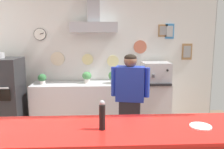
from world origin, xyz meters
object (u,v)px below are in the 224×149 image
object	(u,v)px
potted_sage	(42,79)
potted_thyme	(114,76)
pepper_grinder	(102,115)
condiment_plate	(201,126)
potted_oregano	(87,77)
shop_worker	(130,102)
espresso_machine	(156,73)
pizza_oven	(4,97)

from	to	relation	value
potted_sage	potted_thyme	world-z (taller)	potted_thyme
pepper_grinder	condiment_plate	size ratio (longest dim) A/B	1.37
potted_oregano	potted_sage	bearing A→B (deg)	-176.18
shop_worker	pepper_grinder	distance (m)	1.52
potted_oregano	potted_thyme	bearing A→B (deg)	-4.89
espresso_machine	potted_thyme	bearing A→B (deg)	179.84
pepper_grinder	potted_thyme	bearing A→B (deg)	84.24
potted_thyme	pepper_grinder	world-z (taller)	pepper_grinder
pepper_grinder	condiment_plate	bearing A→B (deg)	0.96
condiment_plate	pepper_grinder	bearing A→B (deg)	-179.04
potted_sage	potted_thyme	size ratio (longest dim) A/B	0.80
shop_worker	potted_oregano	distance (m)	1.37
shop_worker	pepper_grinder	bearing A→B (deg)	85.12
espresso_machine	potted_oregano	xyz separation A→B (m)	(-1.37, 0.05, -0.07)
pizza_oven	pepper_grinder	size ratio (longest dim) A/B	5.55
espresso_machine	pizza_oven	bearing A→B (deg)	-175.25
espresso_machine	potted_thyme	xyz separation A→B (m)	(-0.84, 0.00, -0.06)
potted_oregano	espresso_machine	bearing A→B (deg)	-2.00
pizza_oven	potted_thyme	xyz separation A→B (m)	(2.06, 0.24, 0.32)
potted_thyme	condiment_plate	xyz separation A→B (m)	(0.67, -2.52, -0.04)
potted_sage	potted_thyme	xyz separation A→B (m)	(1.39, 0.01, 0.03)
pizza_oven	potted_oregano	distance (m)	1.58
potted_thyme	potted_oregano	xyz separation A→B (m)	(-0.53, 0.05, -0.01)
shop_worker	pepper_grinder	world-z (taller)	shop_worker
potted_oregano	shop_worker	bearing A→B (deg)	-58.36
espresso_machine	condiment_plate	world-z (taller)	espresso_machine
shop_worker	condiment_plate	xyz separation A→B (m)	(0.49, -1.41, 0.16)
pizza_oven	pepper_grinder	xyz separation A→B (m)	(1.80, -2.29, 0.42)
potted_sage	potted_oregano	world-z (taller)	potted_oregano
pizza_oven	potted_oregano	world-z (taller)	pizza_oven
potted_thyme	potted_oregano	size ratio (longest dim) A/B	1.10
pizza_oven	potted_thyme	distance (m)	2.10
espresso_machine	potted_thyme	size ratio (longest dim) A/B	2.10
shop_worker	condiment_plate	size ratio (longest dim) A/B	7.79
potted_sage	condiment_plate	world-z (taller)	potted_sage
potted_thyme	pepper_grinder	bearing A→B (deg)	-95.76
espresso_machine	potted_oregano	size ratio (longest dim) A/B	2.30
espresso_machine	condiment_plate	xyz separation A→B (m)	(-0.17, -2.52, -0.10)
espresso_machine	shop_worker	bearing A→B (deg)	-120.71
potted_sage	pepper_grinder	xyz separation A→B (m)	(1.14, -2.52, 0.12)
espresso_machine	pepper_grinder	bearing A→B (deg)	-113.37
espresso_machine	potted_thyme	world-z (taller)	espresso_machine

